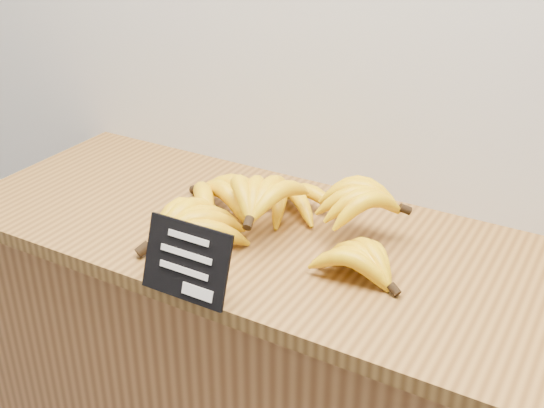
{
  "coord_description": "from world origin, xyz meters",
  "views": [
    {
      "loc": [
        0.36,
        1.72,
        1.6
      ],
      "look_at": [
        -0.2,
        2.7,
        1.02
      ],
      "focal_mm": 45.0,
      "sensor_mm": 36.0,
      "label": 1
    }
  ],
  "objects": [
    {
      "name": "counter_top",
      "position": [
        -0.2,
        2.75,
        0.92
      ],
      "size": [
        1.38,
        0.54,
        0.03
      ],
      "primitive_type": "cube",
      "color": "olive",
      "rests_on": "counter"
    },
    {
      "name": "banana_pile",
      "position": [
        -0.24,
        2.74,
        0.98
      ],
      "size": [
        0.55,
        0.41,
        0.12
      ],
      "color": "yellow",
      "rests_on": "counter_top"
    },
    {
      "name": "chalkboard_sign",
      "position": [
        -0.24,
        2.49,
        0.99
      ],
      "size": [
        0.16,
        0.05,
        0.13
      ],
      "primitive_type": "cube",
      "rotation": [
        -0.33,
        0.0,
        0.0
      ],
      "color": "black",
      "rests_on": "counter_top"
    }
  ]
}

